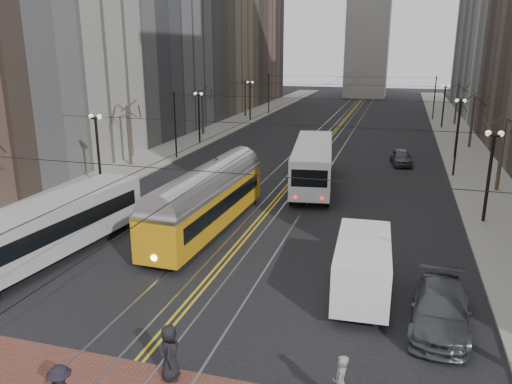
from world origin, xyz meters
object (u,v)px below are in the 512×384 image
Objects in this scene: rear_bus at (313,165)px; pedestrian_b at (340,384)px; streetcar at (208,206)px; transit_bus at (51,231)px; pedestrian_a at (170,352)px; cargo_van at (362,270)px; sedan_grey at (401,157)px; sedan_parked at (440,309)px.

pedestrian_b is at bearing -85.97° from rear_bus.
rear_bus reaches higher than streetcar.
transit_bus reaches higher than pedestrian_a.
pedestrian_b is at bearing -53.01° from streetcar.
rear_bus is 2.20× the size of cargo_van.
pedestrian_a is at bearing -110.06° from sedan_grey.
sedan_grey is 2.26× the size of pedestrian_b.
cargo_van is 1.39× the size of sedan_grey.
cargo_van is (15.82, 0.20, -0.23)m from transit_bus.
cargo_van is at bearing -81.13° from rear_bus.
cargo_van is at bearing -55.82° from pedestrian_a.
cargo_van is at bearing -101.68° from sedan_grey.
cargo_van is at bearing 156.22° from sedan_parked.
transit_bus is at bearing -130.57° from sedan_grey.
cargo_van is 3.04× the size of pedestrian_a.
rear_bus is at bearing 104.00° from cargo_van.
streetcar reaches higher than transit_bus.
sedan_grey is (6.76, 9.74, -0.97)m from rear_bus.
streetcar is 12.53m from rear_bus.
sedan_grey is (17.28, 27.74, -0.82)m from transit_bus.
transit_bus reaches higher than sedan_parked.
sedan_grey is at bearing 63.63° from transit_bus.
rear_bus is at bearing -166.91° from pedestrian_b.
streetcar reaches higher than cargo_van.
pedestrian_a reaches higher than sedan_parked.
sedan_grey is 35.78m from pedestrian_a.
transit_bus is 20.85m from rear_bus.
sedan_grey is 2.18× the size of pedestrian_a.
sedan_parked is at bearing -95.30° from sedan_grey.
rear_bus is at bearing 117.57° from sedan_parked.
cargo_van reaches higher than sedan_grey.
sedan_parked is at bearing -75.38° from pedestrian_a.
transit_bus is 0.94× the size of streetcar.
pedestrian_a reaches higher than sedan_grey.
transit_bus is 12.57m from pedestrian_a.
sedan_grey is at bearing 178.90° from pedestrian_b.
rear_bus reaches higher than pedestrian_a.
sedan_grey is at bearing -30.49° from pedestrian_a.
transit_bus is at bearing 35.23° from pedestrian_a.
sedan_parked reaches higher than sedan_grey.
streetcar reaches higher than pedestrian_b.
pedestrian_b is (9.57, -13.57, -0.60)m from streetcar.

